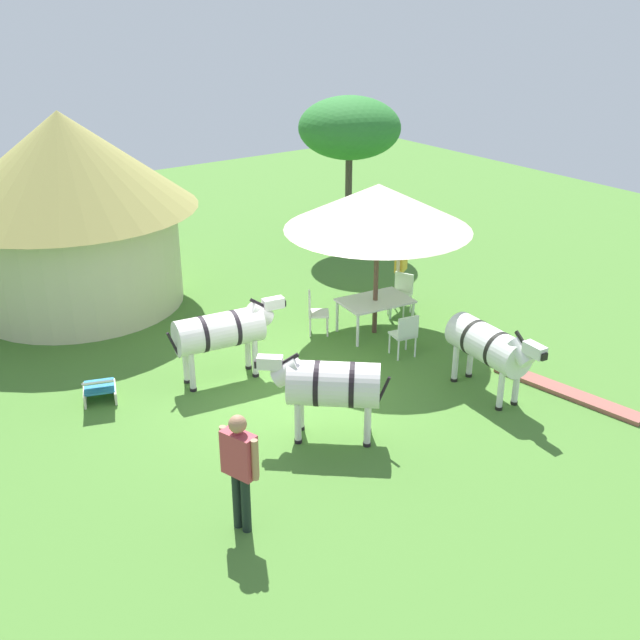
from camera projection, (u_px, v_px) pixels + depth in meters
The scene contains 15 objects.
ground_plane at pixel (286, 390), 13.67m from camera, with size 36.00×36.00×0.00m, color #47772E.
thatched_hut at pixel (69, 202), 16.48m from camera, with size 5.62×5.62×4.35m.
shade_umbrella at pixel (378, 207), 14.83m from camera, with size 3.78×3.78×3.19m.
patio_dining_table at pixel (375, 303), 15.67m from camera, with size 1.57×1.14×0.74m.
patio_chair_east_end at pixel (315, 310), 15.69m from camera, with size 0.59×0.60×0.90m.
patio_chair_near_lawn at pixel (405, 333), 14.67m from camera, with size 0.52×0.50×0.90m.
patio_chair_near_hut at pixel (402, 290), 16.71m from camera, with size 0.56×0.57×0.90m.
guest_beside_umbrella at pixel (401, 264), 17.08m from camera, with size 0.48×0.39×1.55m.
standing_watcher at pixel (240, 462), 9.74m from camera, with size 0.36×0.60×1.76m.
striped_lounge_chair at pixel (99, 388), 13.20m from camera, with size 0.77×0.94×0.61m.
zebra_nearest_camera at pixel (330, 385), 11.83m from camera, with size 1.77×1.60×1.51m.
zebra_by_umbrella at pixel (222, 331), 13.66m from camera, with size 2.28×0.88×1.51m.
zebra_toward_hut at pixel (490, 346), 13.15m from camera, with size 0.78×2.26×1.48m.
acacia_tree_behind_hut at pixel (350, 128), 19.95m from camera, with size 2.74×2.74×4.10m.
brick_patio_kerb at pixel (566, 392), 13.50m from camera, with size 2.80×0.36×0.08m, color #955348.
Camera 1 is at (-6.46, -10.09, 6.71)m, focal length 42.17 mm.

